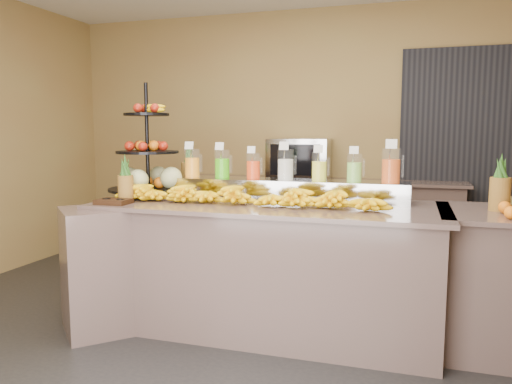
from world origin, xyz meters
The scene contains 18 objects.
ground centered at (0.00, 0.00, 0.00)m, with size 6.00×6.00×0.00m, color black.
room_envelope centered at (0.19, 0.79, 1.88)m, with size 6.04×5.02×2.82m.
buffet_counter centered at (-0.12, 0.26, 0.47)m, with size 2.75×1.25×0.93m.
back_ledge centered at (0.00, 2.25, 0.47)m, with size 3.10×0.55×0.93m.
pitcher_tray centered at (0.06, 0.58, 1.01)m, with size 1.85×0.30×0.15m, color gray.
juice_pitcher_orange_a centered at (-0.72, 0.58, 1.18)m, with size 0.12×0.13×0.30m.
juice_pitcher_green centered at (-0.46, 0.58, 1.18)m, with size 0.12×0.13×0.29m.
juice_pitcher_orange_b centered at (-0.20, 0.58, 1.17)m, with size 0.11×0.11×0.26m.
juice_pitcher_milk centered at (0.06, 0.58, 1.18)m, with size 0.12×0.13×0.30m.
juice_pitcher_lemon centered at (0.32, 0.58, 1.17)m, with size 0.11×0.12×0.28m.
juice_pitcher_lime centered at (0.58, 0.58, 1.17)m, with size 0.11×0.12×0.27m.
juice_pitcher_orange_c centered at (0.84, 0.58, 1.19)m, with size 0.13×0.14×0.32m.
banana_heap centered at (-0.19, 0.24, 1.00)m, with size 2.05×0.19×0.17m.
fruit_stand centered at (-1.02, 0.46, 1.16)m, with size 0.76×0.76×0.90m.
condiment_caddy centered at (-1.05, -0.05, 0.95)m, with size 0.23×0.17×0.03m, color black.
pineapple_left_a centered at (-1.03, 0.09, 1.06)m, with size 0.12×0.12×0.35m.
pineapple_left_b centered at (-0.83, 0.75, 1.09)m, with size 0.14×0.14×0.42m.
oven_warmer centered at (-0.20, 2.25, 1.15)m, with size 0.66×0.46×0.44m, color gray.
Camera 1 is at (0.98, -3.12, 1.45)m, focal length 35.00 mm.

